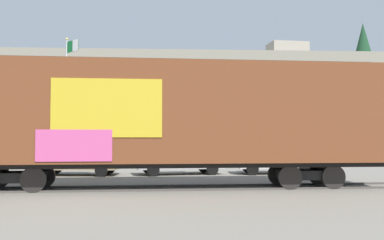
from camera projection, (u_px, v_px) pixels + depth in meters
ground_plane at (168, 189)px, 16.36m from camera, size 260.00×260.00×0.00m
track at (150, 188)px, 16.30m from camera, size 60.01×4.22×0.08m
freight_car at (165, 115)px, 16.47m from camera, size 17.49×3.65×5.01m
flagpole at (68, 87)px, 27.03m from camera, size 1.02×0.98×8.36m
hillside at (169, 110)px, 74.47m from camera, size 141.27×39.60×18.32m
parked_car_tan at (77, 158)px, 22.36m from camera, size 4.45×2.29×1.76m
parked_car_silver at (179, 160)px, 22.85m from camera, size 4.85×2.55×1.54m
parked_car_white at (274, 157)px, 23.21m from camera, size 4.08×2.04×1.81m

